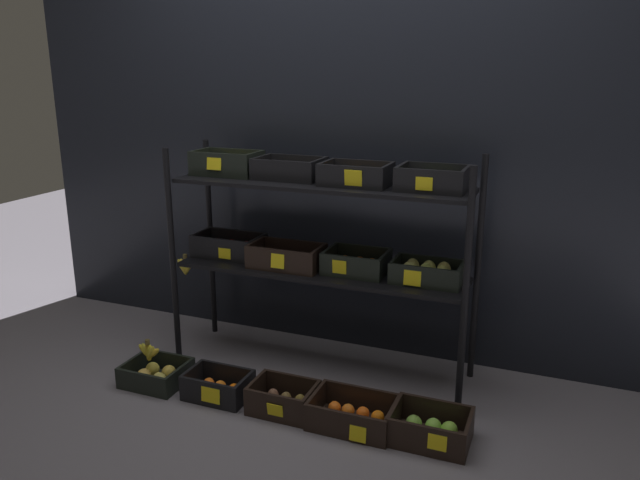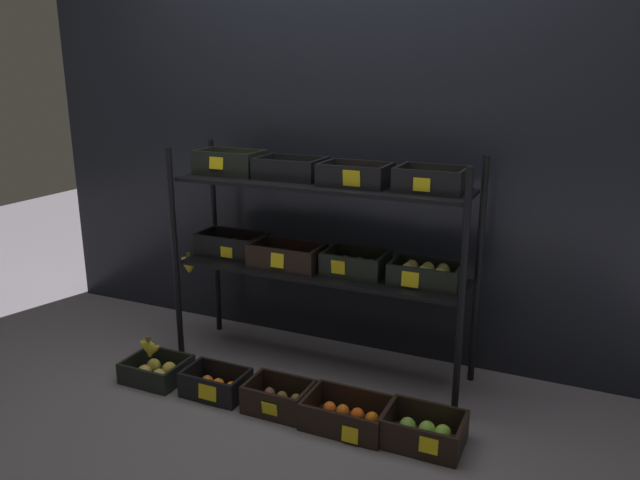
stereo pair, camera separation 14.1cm
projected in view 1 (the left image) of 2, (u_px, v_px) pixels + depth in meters
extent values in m
plane|color=slate|center=(320.00, 366.00, 3.31)|extent=(10.00, 10.00, 0.00)
cube|color=black|center=(346.00, 153.00, 3.36)|extent=(3.93, 0.12, 2.19)
cylinder|color=black|center=(173.00, 258.00, 3.26)|extent=(0.03, 0.03, 1.16)
cylinder|color=black|center=(465.00, 296.00, 2.71)|extent=(0.03, 0.03, 1.16)
cylinder|color=black|center=(211.00, 240.00, 3.60)|extent=(0.03, 0.03, 1.16)
cylinder|color=black|center=(478.00, 271.00, 3.05)|extent=(0.03, 0.03, 1.16)
cube|color=black|center=(320.00, 271.00, 3.17)|extent=(1.50, 0.35, 0.02)
cube|color=black|center=(320.00, 185.00, 3.05)|extent=(1.50, 0.35, 0.02)
cube|color=black|center=(229.00, 255.00, 3.40)|extent=(0.37, 0.22, 0.01)
cube|color=black|center=(219.00, 249.00, 3.29)|extent=(0.37, 0.02, 0.11)
cube|color=black|center=(238.00, 239.00, 3.47)|extent=(0.37, 0.02, 0.11)
cube|color=black|center=(201.00, 241.00, 3.44)|extent=(0.02, 0.18, 0.11)
cube|color=black|center=(258.00, 247.00, 3.32)|extent=(0.02, 0.18, 0.11)
sphere|color=red|center=(212.00, 247.00, 3.39)|extent=(0.07, 0.07, 0.07)
sphere|color=red|center=(226.00, 249.00, 3.36)|extent=(0.07, 0.07, 0.07)
sphere|color=red|center=(241.00, 250.00, 3.33)|extent=(0.07, 0.07, 0.07)
sphere|color=red|center=(217.00, 244.00, 3.44)|extent=(0.07, 0.07, 0.07)
sphere|color=red|center=(231.00, 246.00, 3.41)|extent=(0.07, 0.07, 0.07)
sphere|color=red|center=(246.00, 248.00, 3.38)|extent=(0.07, 0.07, 0.07)
cube|color=yellow|center=(225.00, 254.00, 3.27)|extent=(0.07, 0.00, 0.06)
cube|color=black|center=(287.00, 266.00, 3.21)|extent=(0.38, 0.21, 0.01)
cube|color=black|center=(278.00, 260.00, 3.10)|extent=(0.38, 0.02, 0.11)
cube|color=black|center=(294.00, 250.00, 3.28)|extent=(0.38, 0.02, 0.11)
cube|color=black|center=(255.00, 251.00, 3.25)|extent=(0.02, 0.18, 0.11)
cube|color=black|center=(319.00, 258.00, 3.12)|extent=(0.02, 0.18, 0.11)
sphere|color=#5F2E57|center=(264.00, 259.00, 3.21)|extent=(0.05, 0.05, 0.05)
sphere|color=#5C1C5C|center=(273.00, 261.00, 3.19)|extent=(0.05, 0.05, 0.05)
sphere|color=#612948|center=(284.00, 262.00, 3.16)|extent=(0.05, 0.05, 0.05)
sphere|color=#6A2D58|center=(295.00, 264.00, 3.14)|extent=(0.05, 0.05, 0.05)
sphere|color=#6B244D|center=(306.00, 265.00, 3.13)|extent=(0.05, 0.05, 0.05)
sphere|color=#601949|center=(269.00, 256.00, 3.27)|extent=(0.05, 0.05, 0.05)
sphere|color=#65295A|center=(279.00, 257.00, 3.25)|extent=(0.05, 0.05, 0.05)
sphere|color=#582756|center=(289.00, 259.00, 3.22)|extent=(0.05, 0.05, 0.05)
sphere|color=#582449|center=(299.00, 260.00, 3.20)|extent=(0.05, 0.05, 0.05)
sphere|color=#66205B|center=(310.00, 261.00, 3.18)|extent=(0.05, 0.05, 0.05)
cube|color=yellow|center=(278.00, 261.00, 3.09)|extent=(0.07, 0.01, 0.08)
cube|color=black|center=(356.00, 271.00, 3.12)|extent=(0.31, 0.23, 0.01)
cube|color=black|center=(349.00, 267.00, 3.01)|extent=(0.31, 0.02, 0.10)
cube|color=black|center=(363.00, 255.00, 3.20)|extent=(0.31, 0.02, 0.10)
cube|color=black|center=(329.00, 257.00, 3.16)|extent=(0.02, 0.20, 0.10)
cube|color=black|center=(385.00, 264.00, 3.05)|extent=(0.02, 0.20, 0.10)
sphere|color=orange|center=(341.00, 265.00, 3.10)|extent=(0.06, 0.06, 0.06)
sphere|color=orange|center=(354.00, 266.00, 3.08)|extent=(0.06, 0.06, 0.06)
sphere|color=orange|center=(368.00, 268.00, 3.06)|extent=(0.06, 0.06, 0.06)
sphere|color=orange|center=(345.00, 261.00, 3.17)|extent=(0.06, 0.06, 0.06)
sphere|color=orange|center=(359.00, 262.00, 3.14)|extent=(0.06, 0.06, 0.06)
sphere|color=orange|center=(372.00, 264.00, 3.11)|extent=(0.06, 0.06, 0.06)
cube|color=yellow|center=(339.00, 267.00, 3.02)|extent=(0.07, 0.01, 0.07)
cube|color=black|center=(427.00, 281.00, 2.98)|extent=(0.34, 0.20, 0.01)
cube|color=black|center=(423.00, 277.00, 2.88)|extent=(0.34, 0.02, 0.09)
cube|color=black|center=(431.00, 265.00, 3.05)|extent=(0.34, 0.02, 0.09)
cube|color=black|center=(395.00, 267.00, 3.02)|extent=(0.02, 0.17, 0.09)
cube|color=black|center=(461.00, 275.00, 2.91)|extent=(0.02, 0.17, 0.09)
ellipsoid|color=tan|center=(409.00, 271.00, 2.97)|extent=(0.07, 0.07, 0.09)
ellipsoid|color=#ACBF53|center=(426.00, 272.00, 2.94)|extent=(0.07, 0.07, 0.09)
ellipsoid|color=#BEC057|center=(442.00, 274.00, 2.91)|extent=(0.07, 0.07, 0.09)
ellipsoid|color=tan|center=(413.00, 267.00, 3.01)|extent=(0.07, 0.07, 0.09)
ellipsoid|color=#BDC15C|center=(429.00, 269.00, 2.98)|extent=(0.07, 0.07, 0.09)
ellipsoid|color=tan|center=(444.00, 271.00, 2.96)|extent=(0.07, 0.07, 0.09)
cube|color=yellow|center=(412.00, 278.00, 2.89)|extent=(0.08, 0.01, 0.07)
cube|color=black|center=(227.00, 174.00, 3.27)|extent=(0.35, 0.21, 0.01)
cube|color=black|center=(217.00, 164.00, 3.17)|extent=(0.35, 0.02, 0.12)
cube|color=black|center=(236.00, 159.00, 3.34)|extent=(0.35, 0.02, 0.12)
cube|color=black|center=(200.00, 160.00, 3.31)|extent=(0.02, 0.18, 0.12)
cube|color=black|center=(255.00, 163.00, 3.19)|extent=(0.02, 0.18, 0.12)
ellipsoid|color=yellow|center=(208.00, 165.00, 3.27)|extent=(0.06, 0.06, 0.08)
ellipsoid|color=yellow|center=(219.00, 166.00, 3.24)|extent=(0.06, 0.06, 0.08)
ellipsoid|color=yellow|center=(230.00, 166.00, 3.22)|extent=(0.06, 0.06, 0.08)
ellipsoid|color=yellow|center=(241.00, 167.00, 3.20)|extent=(0.06, 0.06, 0.08)
ellipsoid|color=yellow|center=(214.00, 163.00, 3.32)|extent=(0.06, 0.06, 0.08)
ellipsoid|color=yellow|center=(224.00, 164.00, 3.29)|extent=(0.06, 0.06, 0.08)
ellipsoid|color=yellow|center=(235.00, 165.00, 3.28)|extent=(0.06, 0.06, 0.08)
ellipsoid|color=yellow|center=(245.00, 166.00, 3.25)|extent=(0.06, 0.06, 0.08)
cube|color=yellow|center=(214.00, 163.00, 3.16)|extent=(0.08, 0.01, 0.07)
cube|color=black|center=(290.00, 177.00, 3.16)|extent=(0.34, 0.23, 0.01)
cube|color=black|center=(280.00, 170.00, 3.05)|extent=(0.34, 0.02, 0.10)
cube|color=black|center=(298.00, 164.00, 3.24)|extent=(0.34, 0.02, 0.10)
cube|color=black|center=(261.00, 165.00, 3.20)|extent=(0.02, 0.20, 0.10)
cube|color=black|center=(319.00, 169.00, 3.09)|extent=(0.02, 0.20, 0.10)
ellipsoid|color=brown|center=(270.00, 170.00, 3.15)|extent=(0.05, 0.05, 0.07)
ellipsoid|color=brown|center=(280.00, 170.00, 3.13)|extent=(0.05, 0.05, 0.07)
ellipsoid|color=brown|center=(292.00, 171.00, 3.10)|extent=(0.05, 0.05, 0.07)
ellipsoid|color=brown|center=(303.00, 172.00, 3.08)|extent=(0.05, 0.05, 0.07)
ellipsoid|color=brown|center=(276.00, 167.00, 3.22)|extent=(0.05, 0.05, 0.07)
ellipsoid|color=brown|center=(286.00, 168.00, 3.19)|extent=(0.05, 0.05, 0.07)
ellipsoid|color=brown|center=(298.00, 169.00, 3.17)|extent=(0.05, 0.05, 0.07)
ellipsoid|color=brown|center=(309.00, 170.00, 3.14)|extent=(0.05, 0.05, 0.07)
cube|color=black|center=(356.00, 184.00, 2.99)|extent=(0.33, 0.23, 0.01)
cube|color=black|center=(349.00, 176.00, 2.88)|extent=(0.33, 0.02, 0.10)
cube|color=black|center=(363.00, 169.00, 3.06)|extent=(0.33, 0.02, 0.10)
cube|color=black|center=(326.00, 171.00, 3.03)|extent=(0.02, 0.19, 0.10)
cube|color=black|center=(388.00, 175.00, 2.91)|extent=(0.02, 0.19, 0.10)
sphere|color=orange|center=(342.00, 175.00, 2.97)|extent=(0.07, 0.07, 0.07)
sphere|color=orange|center=(365.00, 177.00, 2.93)|extent=(0.07, 0.07, 0.07)
sphere|color=orange|center=(346.00, 173.00, 3.02)|extent=(0.07, 0.07, 0.07)
sphere|color=orange|center=(368.00, 175.00, 2.98)|extent=(0.07, 0.07, 0.07)
cube|color=yellow|center=(353.00, 178.00, 2.86)|extent=(0.08, 0.01, 0.08)
cube|color=black|center=(432.00, 189.00, 2.86)|extent=(0.32, 0.24, 0.01)
cube|color=black|center=(428.00, 181.00, 2.75)|extent=(0.32, 0.02, 0.10)
cube|color=black|center=(438.00, 173.00, 2.95)|extent=(0.32, 0.02, 0.10)
cube|color=black|center=(401.00, 175.00, 2.90)|extent=(0.02, 0.20, 0.10)
cube|color=black|center=(465.00, 179.00, 2.80)|extent=(0.02, 0.20, 0.10)
sphere|color=#8EB036|center=(420.00, 180.00, 2.84)|extent=(0.07, 0.07, 0.07)
sphere|color=#93B249|center=(443.00, 182.00, 2.80)|extent=(0.07, 0.07, 0.07)
sphere|color=#92C43F|center=(424.00, 178.00, 2.90)|extent=(0.07, 0.07, 0.07)
sphere|color=#96C036|center=(446.00, 179.00, 2.86)|extent=(0.07, 0.07, 0.07)
cube|color=yellow|center=(424.00, 184.00, 2.75)|extent=(0.08, 0.01, 0.06)
cylinder|color=brown|center=(185.00, 256.00, 3.44)|extent=(0.02, 0.02, 0.02)
ellipsoid|color=yellow|center=(182.00, 266.00, 3.46)|extent=(0.08, 0.03, 0.10)
ellipsoid|color=yellow|center=(183.00, 267.00, 3.45)|extent=(0.06, 0.03, 0.10)
ellipsoid|color=yellow|center=(185.00, 267.00, 3.45)|extent=(0.03, 0.03, 0.10)
ellipsoid|color=yellow|center=(187.00, 267.00, 3.46)|extent=(0.06, 0.03, 0.10)
ellipsoid|color=yellow|center=(188.00, 267.00, 3.45)|extent=(0.08, 0.03, 0.10)
cube|color=black|center=(157.00, 381.00, 3.14)|extent=(0.30, 0.26, 0.01)
cube|color=black|center=(141.00, 383.00, 3.02)|extent=(0.30, 0.02, 0.10)
cube|color=black|center=(170.00, 362.00, 3.23)|extent=(0.30, 0.02, 0.10)
cube|color=black|center=(133.00, 367.00, 3.18)|extent=(0.02, 0.22, 0.10)
cube|color=black|center=(180.00, 377.00, 3.07)|extent=(0.02, 0.22, 0.10)
sphere|color=#E4B94F|center=(144.00, 376.00, 3.11)|extent=(0.07, 0.07, 0.07)
sphere|color=#D4C558|center=(159.00, 379.00, 3.07)|extent=(0.07, 0.07, 0.07)
sphere|color=gold|center=(153.00, 369.00, 3.18)|extent=(0.07, 0.07, 0.07)
sphere|color=gold|center=(169.00, 372.00, 3.15)|extent=(0.07, 0.07, 0.07)
cube|color=black|center=(219.00, 396.00, 3.00)|extent=(0.31, 0.20, 0.01)
cube|color=black|center=(208.00, 393.00, 2.90)|extent=(0.31, 0.02, 0.12)
cube|color=black|center=(228.00, 375.00, 3.07)|extent=(0.31, 0.02, 0.12)
cube|color=black|center=(192.00, 378.00, 3.04)|extent=(0.02, 0.17, 0.12)
cube|color=black|center=(245.00, 389.00, 2.93)|extent=(0.02, 0.17, 0.12)
sphere|color=orange|center=(203.00, 389.00, 2.99)|extent=(0.06, 0.06, 0.06)
sphere|color=orange|center=(215.00, 392.00, 2.97)|extent=(0.06, 0.06, 0.06)
sphere|color=orange|center=(228.00, 394.00, 2.94)|extent=(0.06, 0.06, 0.06)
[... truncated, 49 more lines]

